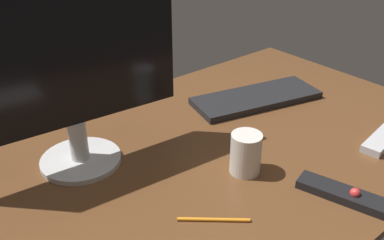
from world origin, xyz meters
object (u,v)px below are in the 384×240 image
at_px(keyboard, 256,98).
at_px(media_remote, 342,194).
at_px(coffee_mug, 246,153).
at_px(pen, 214,220).
at_px(tv_remote, 382,139).
at_px(monitor, 69,76).

relative_size(keyboard, media_remote, 2.02).
xyz_separation_m(coffee_mug, pen, (-0.17, -0.08, -0.05)).
bearing_deg(pen, tv_remote, 34.86).
distance_m(tv_remote, pen, 0.53).
relative_size(keyboard, coffee_mug, 3.99).
bearing_deg(tv_remote, media_remote, -175.72).
bearing_deg(pen, monitor, 147.72).
xyz_separation_m(keyboard, tv_remote, (0.07, -0.37, -0.00)).
distance_m(monitor, keyboard, 0.60).
distance_m(media_remote, tv_remote, 0.28).
height_order(keyboard, coffee_mug, coffee_mug).
distance_m(keyboard, tv_remote, 0.38).
relative_size(monitor, tv_remote, 3.13).
bearing_deg(coffee_mug, monitor, 134.95).
distance_m(keyboard, coffee_mug, 0.37).
bearing_deg(media_remote, pen, -130.77).
relative_size(keyboard, pen, 2.71).
distance_m(keyboard, media_remote, 0.48).
xyz_separation_m(keyboard, coffee_mug, (-0.29, -0.23, 0.04)).
distance_m(monitor, coffee_mug, 0.43).
bearing_deg(keyboard, media_remote, -100.55).
relative_size(tv_remote, pen, 1.13).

